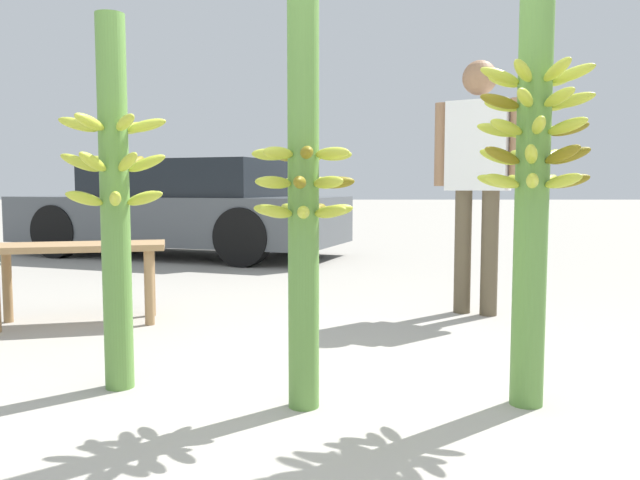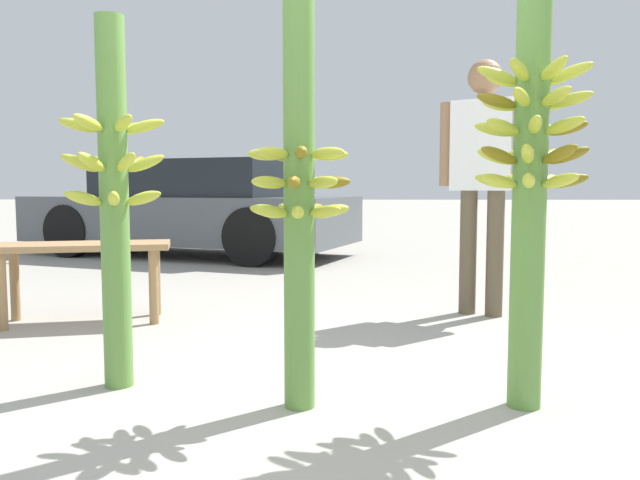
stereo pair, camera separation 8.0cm
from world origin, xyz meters
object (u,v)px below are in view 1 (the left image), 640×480
vendor_person (476,163)px  market_bench (74,258)px  parked_car (180,209)px  banana_stalk_center (301,197)px  banana_stalk_right (530,174)px  banana_stalk_left (113,196)px

vendor_person → market_bench: size_ratio=1.49×
vendor_person → parked_car: 4.67m
banana_stalk_center → banana_stalk_right: (0.90, 0.03, 0.09)m
market_bench → banana_stalk_right: bearing=-45.3°
banana_stalk_left → banana_stalk_right: bearing=-7.2°
parked_car → banana_stalk_right: bearing=-134.9°
banana_stalk_left → banana_stalk_right: 1.73m
banana_stalk_left → market_bench: size_ratio=1.38×
banana_stalk_left → parked_car: bearing=99.5°
parked_car → banana_stalk_left: bearing=-150.8°
vendor_person → market_bench: 2.72m
market_bench → vendor_person: bearing=-6.7°
banana_stalk_left → banana_stalk_center: size_ratio=0.97×
banana_stalk_right → market_bench: banana_stalk_right is taller
banana_stalk_left → vendor_person: 2.53m
banana_stalk_right → banana_stalk_center: bearing=-178.4°
banana_stalk_center → parked_car: (-1.70, 5.52, -0.25)m
banana_stalk_center → market_bench: banana_stalk_center is taller
banana_stalk_right → vendor_person: size_ratio=1.00×
vendor_person → parked_car: bearing=157.1°
banana_stalk_left → vendor_person: size_ratio=0.93×
banana_stalk_center → vendor_person: (1.14, 1.83, 0.20)m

